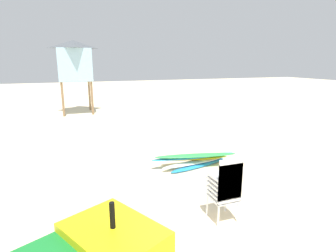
% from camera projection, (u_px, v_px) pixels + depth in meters
% --- Properties ---
extents(ground, '(80.00, 80.00, 0.00)m').
position_uv_depth(ground, '(210.00, 248.00, 4.46)').
color(ground, beige).
extents(stacked_plastic_chairs, '(0.48, 0.48, 1.29)m').
position_uv_depth(stacked_plastic_chairs, '(226.00, 185.00, 5.05)').
color(stacked_plastic_chairs, white).
rests_on(stacked_plastic_chairs, ground).
extents(surfboard_pile, '(2.55, 0.98, 0.40)m').
position_uv_depth(surfboard_pile, '(195.00, 159.00, 7.93)').
color(surfboard_pile, '#268CCC').
rests_on(surfboard_pile, ground).
extents(lifeguard_tower, '(1.98, 1.98, 4.14)m').
position_uv_depth(lifeguard_tower, '(74.00, 61.00, 15.54)').
color(lifeguard_tower, olive).
rests_on(lifeguard_tower, ground).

